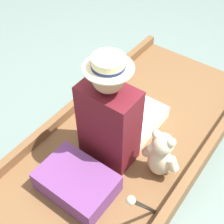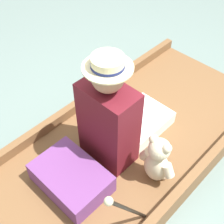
{
  "view_description": "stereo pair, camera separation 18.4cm",
  "coord_description": "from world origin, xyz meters",
  "px_view_note": "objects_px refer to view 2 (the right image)",
  "views": [
    {
      "loc": [
        0.81,
        -1.28,
        2.02
      ],
      "look_at": [
        -0.04,
        -0.14,
        0.55
      ],
      "focal_mm": 50.0,
      "sensor_mm": 36.0,
      "label": 1
    },
    {
      "loc": [
        0.95,
        -1.16,
        2.02
      ],
      "look_at": [
        -0.04,
        -0.14,
        0.55
      ],
      "focal_mm": 50.0,
      "sensor_mm": 36.0,
      "label": 2
    }
  ],
  "objects_px": {
    "seated_person": "(116,118)",
    "wine_glass": "(101,101)",
    "teddy_bear": "(158,160)",
    "walking_cane": "(126,208)"
  },
  "relations": [
    {
      "from": "teddy_bear",
      "to": "walking_cane",
      "type": "xyz_separation_m",
      "value": [
        0.14,
        -0.47,
        0.2
      ]
    },
    {
      "from": "seated_person",
      "to": "walking_cane",
      "type": "distance_m",
      "value": 0.7
    },
    {
      "from": "teddy_bear",
      "to": "wine_glass",
      "type": "distance_m",
      "value": 0.8
    },
    {
      "from": "seated_person",
      "to": "wine_glass",
      "type": "distance_m",
      "value": 0.52
    },
    {
      "from": "seated_person",
      "to": "walking_cane",
      "type": "xyz_separation_m",
      "value": [
        0.51,
        -0.47,
        0.06
      ]
    },
    {
      "from": "seated_person",
      "to": "walking_cane",
      "type": "bearing_deg",
      "value": -35.81
    },
    {
      "from": "wine_glass",
      "to": "walking_cane",
      "type": "distance_m",
      "value": 1.18
    },
    {
      "from": "wine_glass",
      "to": "walking_cane",
      "type": "relative_size",
      "value": 0.15
    },
    {
      "from": "teddy_bear",
      "to": "walking_cane",
      "type": "bearing_deg",
      "value": -73.69
    },
    {
      "from": "teddy_bear",
      "to": "wine_glass",
      "type": "xyz_separation_m",
      "value": [
        -0.76,
        0.23,
        -0.12
      ]
    }
  ]
}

